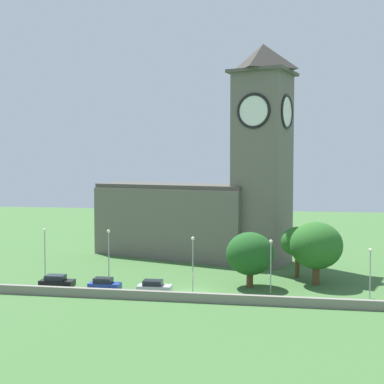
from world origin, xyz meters
TOP-DOWN VIEW (x-y plane):
  - ground_plane at (0.00, 15.00)m, footprint 200.00×200.00m
  - church at (-1.70, 23.37)m, footprint 35.91×19.94m
  - quay_barrier at (0.00, -5.13)m, footprint 54.27×0.70m
  - car_black at (-17.89, -1.72)m, footprint 4.49×2.43m
  - car_blue at (-11.23, -2.20)m, footprint 4.07×2.04m
  - car_silver at (-4.71, -2.28)m, footprint 4.28×2.36m
  - streetlamp_west_end at (-20.70, 0.85)m, footprint 0.44×0.44m
  - streetlamp_west_mid at (-11.38, 0.04)m, footprint 0.44×0.44m
  - streetlamp_central at (-0.09, -0.54)m, footprint 0.44×0.44m
  - streetlamp_east_mid at (9.63, 0.62)m, footprint 0.44×0.44m
  - streetlamp_east_end at (21.52, 0.19)m, footprint 0.44×0.44m
  - tree_by_tower at (15.49, 6.44)m, footprint 7.02×7.02m
  - tree_riverside_east at (6.83, 3.54)m, footprint 6.27×6.27m
  - tree_churchyard at (13.12, 10.84)m, footprint 4.68×4.68m

SIDE VIEW (x-z plane):
  - ground_plane at x=0.00m, z-range 0.00..0.00m
  - quay_barrier at x=0.00m, z-range 0.00..1.11m
  - car_silver at x=-4.71m, z-range 0.01..1.75m
  - car_blue at x=-11.23m, z-range 0.01..1.79m
  - car_black at x=-17.89m, z-range 0.01..1.81m
  - streetlamp_east_end at x=21.52m, z-range 1.11..7.22m
  - tree_riverside_east at x=6.83m, z-range 0.79..8.06m
  - streetlamp_east_mid at x=9.63m, z-range 1.16..7.95m
  - streetlamp_central at x=-0.09m, z-range 1.18..8.26m
  - streetlamp_west_end at x=-20.70m, z-range 1.21..8.73m
  - streetlamp_west_mid at x=-11.38m, z-range 1.22..8.89m
  - tree_churchyard at x=13.12m, z-range 1.46..8.70m
  - tree_by_tower at x=15.49m, z-range 1.05..9.54m
  - church at x=-1.70m, z-range -6.85..28.41m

